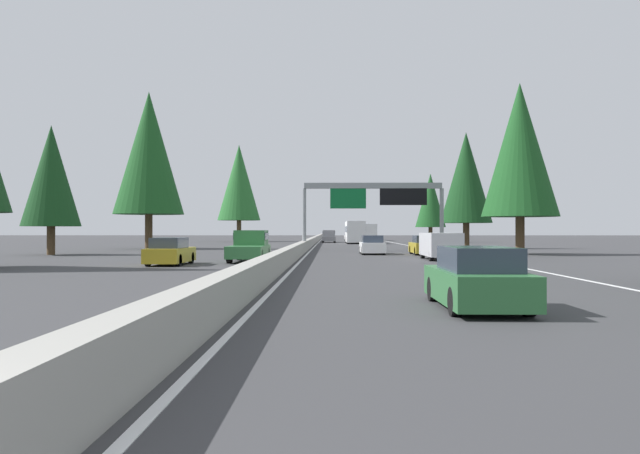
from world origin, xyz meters
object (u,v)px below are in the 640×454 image
Objects in this scene: box_truck_far_right at (369,232)px; minivan_far_left at (440,245)px; pickup_mid_right at (329,236)px; conifer_right_near at (520,150)px; sign_gantry_overhead at (375,197)px; sedan_far_center at (424,246)px; sedan_distant_a at (372,245)px; oncoming_far at (250,246)px; conifer_right_far at (430,200)px; conifer_left_far at (239,183)px; conifer_left_mid at (149,153)px; oncoming_near at (170,252)px; sedan_mid_left at (349,237)px; conifer_left_near at (51,176)px; sedan_near_center at (477,280)px; conifer_right_mid at (466,178)px; bus_distant_b at (355,231)px.

minivan_far_left is at bearing 179.99° from box_truck_far_right.
conifer_right_near is at bearing -161.97° from pickup_mid_right.
sign_gantry_overhead is 9.53m from sedan_far_center.
sedan_distant_a is 13.57m from oncoming_far.
conifer_right_far is at bearing -14.64° from sedan_distant_a.
conifer_right_near is 59.92m from conifer_left_far.
sign_gantry_overhead is 1.19× the size of conifer_right_far.
minivan_far_left is 34.36m from conifer_left_mid.
minivan_far_left is 71.04m from box_truck_far_right.
sedan_far_center is 1.00× the size of oncoming_near.
sedan_mid_left is 0.41× the size of conifer_right_far.
conifer_left_near reaches higher than oncoming_far.
pickup_mid_right is 0.53× the size of conifer_right_far.
oncoming_near is 18.75m from conifer_left_near.
conifer_right_far reaches higher than minivan_far_left.
box_truck_far_right is at bearing -3.09° from sign_gantry_overhead.
sign_gantry_overhead is 26.65m from conifer_left_near.
conifer_left_mid reaches higher than sedan_mid_left.
sedan_far_center is 0.79× the size of oncoming_far.
sedan_mid_left is at bearing 173.72° from oncoming_far.
sedan_near_center is 48.73m from conifer_right_mid.
sedan_far_center is 17.97m from conifer_right_mid.
minivan_far_left is 0.47× the size of conifer_right_far.
conifer_right_near is at bearing -42.40° from minivan_far_left.
sedan_distant_a is at bearing 144.14° from conifer_right_mid.
conifer_left_mid is at bearing 157.22° from sedan_mid_left.
sedan_far_center is 65.51m from sedan_mid_left.
bus_distant_b is at bearing 122.31° from conifer_right_far.
sedan_distant_a is 0.28× the size of conifer_left_far.
conifer_left_far is at bearing -174.54° from oncoming_near.
oncoming_near is at bearing 171.32° from sedan_mid_left.
conifer_right_near reaches higher than conifer_left_near.
conifer_right_mid is at bearing -168.37° from sedan_mid_left.
conifer_left_mid reaches higher than sedan_far_center.
conifer_right_near is 1.34× the size of conifer_left_near.
conifer_right_far is (55.74, -8.57, 5.53)m from minivan_far_left.
conifer_left_mid reaches higher than minivan_far_left.
box_truck_far_right is at bearing 0.18° from sedan_far_center.
conifer_left_mid is (23.97, 13.34, 8.66)m from oncoming_far.
bus_distant_b reaches higher than minivan_far_left.
conifer_left_mid is at bearing -161.03° from oncoming_near.
conifer_right_mid reaches higher than sedan_mid_left.
sedan_near_center and sedan_mid_left have the same top height.
conifer_right_near is at bearing -87.93° from conifer_left_near.
oncoming_far is (-75.52, 8.31, 0.23)m from sedan_mid_left.
conifer_right_near is 1.12× the size of conifer_right_mid.
conifer_left_near is at bearing 109.54° from sign_gantry_overhead.
conifer_right_mid is at bearing -35.86° from sedan_distant_a.
bus_distant_b is 34.95m from conifer_left_mid.
sign_gantry_overhead is 20.49m from oncoming_far.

